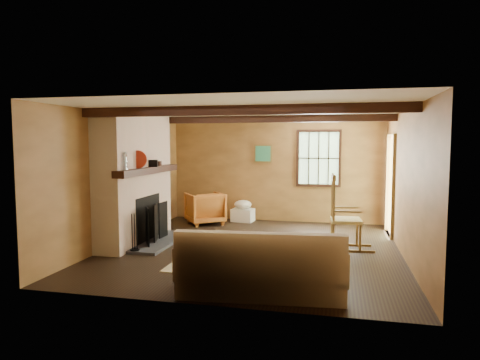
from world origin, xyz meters
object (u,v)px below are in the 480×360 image
(sofa, at_px, (262,270))
(laundry_basket, at_px, (243,215))
(armchair, at_px, (205,208))
(fireplace, at_px, (136,183))
(rocking_chair, at_px, (343,217))

(sofa, xyz_separation_m, laundry_basket, (-1.27, 4.67, -0.14))
(armchair, bearing_deg, fireplace, 34.48)
(laundry_basket, distance_m, armchair, 0.95)
(fireplace, height_order, laundry_basket, fireplace)
(fireplace, xyz_separation_m, armchair, (0.71, 1.98, -0.74))
(rocking_chair, distance_m, armchair, 3.48)
(rocking_chair, bearing_deg, armchair, 57.41)
(rocking_chair, height_order, armchair, rocking_chair)
(rocking_chair, bearing_deg, sofa, 154.24)
(fireplace, distance_m, armchair, 2.23)
(rocking_chair, height_order, laundry_basket, rocking_chair)
(sofa, bearing_deg, rocking_chair, 63.10)
(fireplace, bearing_deg, rocking_chair, 4.96)
(laundry_basket, bearing_deg, fireplace, -121.04)
(sofa, bearing_deg, laundry_basket, 99.95)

